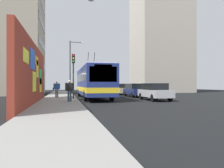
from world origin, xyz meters
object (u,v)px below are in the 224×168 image
(parked_car_silver, at_px, (155,91))
(traffic_light, at_px, (73,69))
(pedestrian_at_curb, at_px, (70,89))
(pedestrian_midblock, at_px, (57,88))
(city_bus, at_px, (93,81))
(parked_car_navy, at_px, (135,90))
(parked_car_champagne, at_px, (122,89))
(street_lamp, at_px, (72,64))

(parked_car_silver, height_order, traffic_light, traffic_light)
(pedestrian_at_curb, bearing_deg, pedestrian_midblock, 11.13)
(city_bus, relative_size, pedestrian_at_curb, 7.28)
(parked_car_navy, distance_m, pedestrian_midblock, 9.03)
(pedestrian_midblock, height_order, traffic_light, traffic_light)
(parked_car_champagne, height_order, street_lamp, street_lamp)
(pedestrian_midblock, bearing_deg, city_bus, -93.06)
(parked_car_silver, xyz_separation_m, pedestrian_midblock, (4.26, 8.94, 0.27))
(pedestrian_at_curb, bearing_deg, street_lamp, -2.92)
(pedestrian_at_curb, bearing_deg, city_bus, -24.77)
(parked_car_navy, relative_size, parked_car_champagne, 0.93)
(pedestrian_midblock, distance_m, traffic_light, 3.43)
(pedestrian_at_curb, xyz_separation_m, traffic_light, (3.41, -0.44, 1.84))
(city_bus, height_order, parked_car_silver, city_bus)
(parked_car_navy, xyz_separation_m, parked_car_champagne, (5.83, -0.00, 0.00))
(parked_car_champagne, relative_size, pedestrian_midblock, 2.86)
(parked_car_navy, distance_m, traffic_light, 8.50)
(parked_car_champagne, distance_m, pedestrian_at_curb, 15.10)
(city_bus, relative_size, parked_car_champagne, 2.59)
(parked_car_navy, height_order, pedestrian_midblock, pedestrian_midblock)
(parked_car_silver, bearing_deg, pedestrian_at_curb, 101.32)
(parked_car_navy, height_order, traffic_light, traffic_light)
(parked_car_navy, bearing_deg, parked_car_silver, 180.00)
(city_bus, xyz_separation_m, street_lamp, (4.97, 2.05, 2.24))
(city_bus, distance_m, street_lamp, 5.83)
(street_lamp, bearing_deg, parked_car_navy, -115.72)
(pedestrian_midblock, xyz_separation_m, street_lamp, (4.77, -1.69, 2.97))
(parked_car_navy, height_order, street_lamp, street_lamp)
(pedestrian_at_curb, distance_m, pedestrian_midblock, 5.93)
(city_bus, relative_size, street_lamp, 1.77)
(parked_car_silver, height_order, pedestrian_midblock, pedestrian_midblock)
(pedestrian_midblock, distance_m, street_lamp, 5.87)
(parked_car_silver, distance_m, pedestrian_at_curb, 7.95)
(city_bus, relative_size, parked_car_silver, 2.79)
(parked_car_silver, height_order, street_lamp, street_lamp)
(parked_car_navy, distance_m, pedestrian_at_curb, 10.54)
(parked_car_navy, xyz_separation_m, traffic_light, (-3.69, 7.35, 2.13))
(pedestrian_at_curb, bearing_deg, traffic_light, -7.38)
(parked_car_champagne, relative_size, traffic_light, 1.12)
(city_bus, height_order, street_lamp, street_lamp)
(parked_car_navy, bearing_deg, pedestrian_midblock, 98.15)
(parked_car_silver, distance_m, parked_car_champagne, 11.37)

